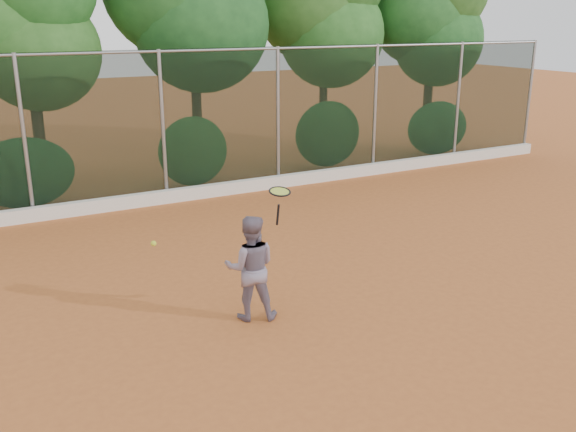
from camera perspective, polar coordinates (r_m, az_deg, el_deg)
ground at (r=9.54m, az=2.92°, el=-8.77°), size 80.00×80.00×0.00m
concrete_curb at (r=15.35m, az=-10.51°, el=1.75°), size 24.00×0.20×0.30m
tennis_player at (r=9.17m, az=-3.34°, el=-4.61°), size 0.92×0.84×1.55m
chainlink_fence at (r=15.16m, az=-11.08°, el=8.14°), size 24.09×0.09×3.50m
foliage_backdrop at (r=16.74m, az=-15.68°, el=17.43°), size 23.70×3.63×7.55m
tennis_racket at (r=8.83m, az=-0.76°, el=1.94°), size 0.33×0.33×0.55m
tennis_ball_in_flight at (r=8.38m, az=-11.86°, el=-2.41°), size 0.07×0.07×0.07m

